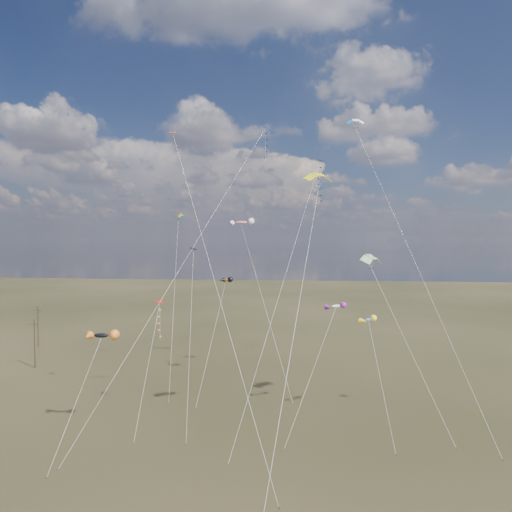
# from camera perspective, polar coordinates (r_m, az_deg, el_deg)

# --- Properties ---
(ground) EXTENTS (400.00, 400.00, 0.00)m
(ground) POSITION_cam_1_polar(r_m,az_deg,el_deg) (45.94, -2.58, -25.25)
(ground) COLOR black
(ground) RESTS_ON ground
(utility_pole_near) EXTENTS (1.40, 0.20, 8.00)m
(utility_pole_near) POSITION_cam_1_polar(r_m,az_deg,el_deg) (84.77, -25.94, -9.76)
(utility_pole_near) COLOR black
(utility_pole_near) RESTS_ON ground
(utility_pole_far) EXTENTS (1.40, 0.20, 8.00)m
(utility_pole_far) POSITION_cam_1_polar(r_m,az_deg,el_deg) (100.62, -25.60, -7.92)
(utility_pole_far) COLOR black
(utility_pole_far) RESTS_ON ground
(diamond_black_high) EXTENTS (9.59, 18.02, 31.41)m
(diamond_black_high) POSITION_cam_1_polar(r_m,az_deg,el_deg) (58.01, 7.43, 7.69)
(diamond_black_high) COLOR black
(diamond_black_high) RESTS_ON ground
(diamond_navy_tall) EXTENTS (17.56, 24.90, 36.81)m
(diamond_navy_tall) POSITION_cam_1_polar(r_m,az_deg,el_deg) (62.27, -0.37, 11.63)
(diamond_navy_tall) COLOR #091F55
(diamond_navy_tall) RESTS_ON ground
(diamond_black_mid) EXTENTS (3.83, 17.59, 20.04)m
(diamond_black_mid) POSITION_cam_1_polar(r_m,az_deg,el_deg) (59.64, -8.02, -4.23)
(diamond_black_mid) COLOR black
(diamond_black_mid) RESTS_ON ground
(diamond_red_low) EXTENTS (1.24, 8.45, 13.85)m
(diamond_red_low) POSITION_cam_1_polar(r_m,az_deg,el_deg) (55.87, -12.02, -8.33)
(diamond_red_low) COLOR #B4110B
(diamond_red_low) RESTS_ON ground
(diamond_orange_center) EXTENTS (13.40, 16.03, 33.33)m
(diamond_orange_center) POSITION_cam_1_polar(r_m,az_deg,el_deg) (46.21, -6.78, 2.57)
(diamond_orange_center) COLOR orange
(diamond_orange_center) RESTS_ON ground
(parafoil_yellow) EXTENTS (6.28, 23.92, 28.27)m
(parafoil_yellow) POSITION_cam_1_polar(r_m,az_deg,el_deg) (46.37, 7.82, 9.96)
(parafoil_yellow) COLOR yellow
(parafoil_yellow) RESTS_ON ground
(parafoil_blue_white) EXTENTS (13.47, 17.11, 37.36)m
(parafoil_blue_white) POSITION_cam_1_polar(r_m,az_deg,el_deg) (63.50, 12.44, 16.01)
(parafoil_blue_white) COLOR blue
(parafoil_blue_white) RESTS_ON ground
(parafoil_striped) EXTENTS (8.99, 10.56, 19.86)m
(parafoil_striped) POSITION_cam_1_polar(r_m,az_deg,el_deg) (56.47, 14.24, -0.12)
(parafoil_striped) COLOR yellow
(parafoil_striped) RESTS_ON ground
(parafoil_tricolor) EXTENTS (3.61, 15.24, 25.60)m
(parafoil_tricolor) POSITION_cam_1_polar(r_m,az_deg,el_deg) (73.31, -9.70, 4.93)
(parafoil_tricolor) COLOR yellow
(parafoil_tricolor) RESTS_ON ground
(novelty_black_orange) EXTENTS (3.31, 10.44, 11.33)m
(novelty_black_orange) POSITION_cam_1_polar(r_m,az_deg,el_deg) (52.74, -18.79, -9.39)
(novelty_black_orange) COLOR black
(novelty_black_orange) RESTS_ON ground
(novelty_orange_black) EXTENTS (3.09, 13.95, 15.55)m
(novelty_orange_black) POSITION_cam_1_polar(r_m,az_deg,el_deg) (68.75, -3.80, -3.07)
(novelty_orange_black) COLOR orange
(novelty_orange_black) RESTS_ON ground
(novelty_white_purple) EXTENTS (7.01, 10.61, 13.62)m
(novelty_white_purple) POSITION_cam_1_polar(r_m,az_deg,el_deg) (55.23, 9.92, -6.27)
(novelty_white_purple) COLOR silver
(novelty_white_purple) RESTS_ON ground
(novelty_redwhite_stripe) EXTENTS (10.86, 16.74, 24.60)m
(novelty_redwhite_stripe) POSITION_cam_1_polar(r_m,az_deg,el_deg) (74.44, -1.86, 4.18)
(novelty_redwhite_stripe) COLOR red
(novelty_redwhite_stripe) RESTS_ON ground
(novelty_blue_yellow) EXTENTS (2.58, 10.09, 12.23)m
(novelty_blue_yellow) POSITION_cam_1_polar(r_m,az_deg,el_deg) (55.23, 13.90, -7.80)
(novelty_blue_yellow) COLOR blue
(novelty_blue_yellow) RESTS_ON ground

